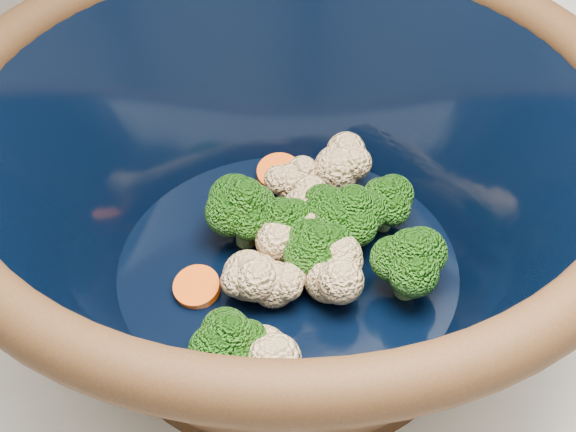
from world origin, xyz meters
The scene contains 2 objects.
mixing_bowl centered at (-0.12, 0.12, 1.00)m, with size 0.43×0.43×0.17m.
vegetable_pile centered at (-0.11, 0.11, 0.96)m, with size 0.18×0.18×0.05m.
Camera 1 is at (-0.30, -0.19, 1.32)m, focal length 50.00 mm.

